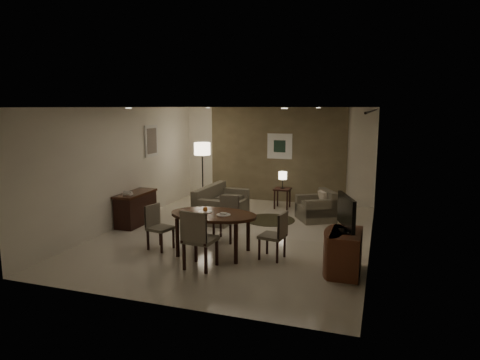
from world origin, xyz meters
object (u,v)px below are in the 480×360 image
(console_desk, at_px, (136,208))
(floor_lamp, at_px, (203,174))
(chair_right, at_px, (272,235))
(armchair, at_px, (316,205))
(tv_cabinet, at_px, (346,253))
(chair_near, at_px, (200,239))
(side_table, at_px, (282,198))
(chair_left, at_px, (160,228))
(chair_far, at_px, (225,219))
(sofa, at_px, (222,203))
(dining_table, at_px, (213,234))

(console_desk, bearing_deg, floor_lamp, 73.59)
(console_desk, relative_size, floor_lamp, 0.69)
(chair_right, relative_size, armchair, 1.06)
(tv_cabinet, height_order, chair_near, chair_near)
(armchair, bearing_deg, chair_right, -36.30)
(side_table, bearing_deg, tv_cabinet, -64.07)
(floor_lamp, bearing_deg, chair_left, -78.85)
(console_desk, distance_m, chair_far, 2.47)
(chair_far, xyz_separation_m, chair_right, (1.16, -0.71, -0.02))
(chair_near, bearing_deg, sofa, -70.92)
(chair_far, bearing_deg, chair_right, -29.66)
(console_desk, relative_size, armchair, 1.47)
(dining_table, bearing_deg, console_desk, 152.01)
(chair_near, height_order, armchair, chair_near)
(chair_near, xyz_separation_m, floor_lamp, (-1.85, 4.37, 0.36))
(console_desk, distance_m, side_table, 3.91)
(console_desk, bearing_deg, sofa, 33.45)
(dining_table, xyz_separation_m, armchair, (1.44, 3.01, -0.02))
(dining_table, height_order, chair_far, chair_far)
(chair_near, distance_m, side_table, 4.70)
(chair_left, distance_m, side_table, 4.30)
(chair_right, xyz_separation_m, armchair, (0.34, 2.91, -0.07))
(chair_far, distance_m, side_table, 3.19)
(side_table, xyz_separation_m, floor_lamp, (-2.19, -0.31, 0.60))
(chair_near, bearing_deg, tv_cabinet, -162.59)
(console_desk, relative_size, chair_far, 1.32)
(armchair, bearing_deg, console_desk, -96.32)
(tv_cabinet, bearing_deg, side_table, 115.93)
(chair_left, bearing_deg, armchair, -25.85)
(tv_cabinet, relative_size, side_table, 1.65)
(chair_far, bearing_deg, sofa, 115.10)
(chair_near, xyz_separation_m, chair_right, (1.04, 0.82, -0.08))
(side_table, bearing_deg, floor_lamp, -171.84)
(side_table, bearing_deg, armchair, -42.40)
(sofa, xyz_separation_m, side_table, (1.17, 1.51, -0.12))
(dining_table, relative_size, chair_far, 1.80)
(armchair, distance_m, side_table, 1.41)
(console_desk, distance_m, sofa, 2.05)
(tv_cabinet, height_order, side_table, tv_cabinet)
(chair_near, distance_m, sofa, 3.28)
(dining_table, bearing_deg, chair_left, -175.64)
(chair_left, relative_size, floor_lamp, 0.49)
(chair_right, bearing_deg, side_table, -160.76)
(dining_table, relative_size, side_table, 3.00)
(console_desk, xyz_separation_m, floor_lamp, (0.68, 2.33, 0.50))
(chair_right, distance_m, sofa, 3.00)
(chair_right, bearing_deg, floor_lamp, -131.86)
(chair_left, bearing_deg, console_desk, 58.49)
(chair_near, bearing_deg, armchair, -105.80)
(chair_left, height_order, sofa, chair_left)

